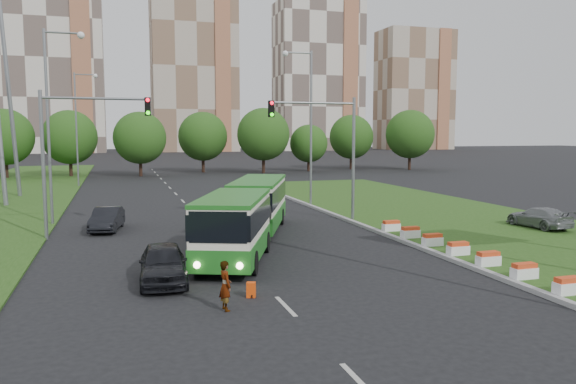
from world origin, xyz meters
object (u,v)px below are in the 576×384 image
object	(u,v)px
articulated_bus	(244,213)
pedestrian	(225,286)
traffic_mast_median	(330,139)
traffic_mast_left	(75,140)
car_left_near	(163,263)
shopping_trolley	(251,290)
car_median	(539,217)
car_left_far	(107,219)

from	to	relation	value
articulated_bus	pedestrian	distance (m)	11.14
traffic_mast_median	traffic_mast_left	bearing A→B (deg)	-176.23
articulated_bus	car_left_near	world-z (taller)	articulated_bus
articulated_bus	shopping_trolley	distance (m)	9.80
articulated_bus	shopping_trolley	xyz separation A→B (m)	(-1.86, -9.53, -1.35)
car_median	pedestrian	world-z (taller)	pedestrian
traffic_mast_left	car_median	bearing A→B (deg)	-11.52
car_left_far	pedestrian	bearing A→B (deg)	-66.93
car_left_far	car_median	xyz separation A→B (m)	(24.53, -7.29, 0.08)
traffic_mast_left	car_left_far	bearing A→B (deg)	53.31
car_left_far	car_median	world-z (taller)	car_median
car_left_far	shopping_trolley	world-z (taller)	car_left_far
articulated_bus	pedestrian	bearing A→B (deg)	-84.15
car_left_near	pedestrian	distance (m)	4.43
car_left_far	traffic_mast_median	bearing A→B (deg)	5.86
traffic_mast_left	car_median	size ratio (longest dim) A/B	1.91
car_left_far	shopping_trolley	xyz separation A→B (m)	(5.03, -15.64, -0.42)
traffic_mast_left	pedestrian	size ratio (longest dim) A/B	4.87
traffic_mast_left	car_left_near	size ratio (longest dim) A/B	1.82
traffic_mast_median	car_left_far	world-z (taller)	traffic_mast_median
car_median	pedestrian	distance (m)	22.72
traffic_mast_median	car_left_far	size ratio (longest dim) A/B	1.94
traffic_mast_left	car_left_far	xyz separation A→B (m)	(1.48, 1.99, -4.67)
car_left_far	pedestrian	size ratio (longest dim) A/B	2.51
traffic_mast_left	articulated_bus	distance (m)	10.05
car_median	shopping_trolley	xyz separation A→B (m)	(-19.49, -8.35, -0.49)
articulated_bus	car_left_far	size ratio (longest dim) A/B	3.89
car_left_far	car_median	size ratio (longest dim) A/B	0.98
shopping_trolley	traffic_mast_median	bearing A→B (deg)	79.48
articulated_bus	shopping_trolley	bearing A→B (deg)	-79.60
traffic_mast_left	articulated_bus	xyz separation A→B (m)	(8.37, -4.12, -3.73)
traffic_mast_left	car_median	distance (m)	26.94
car_left_near	car_left_far	size ratio (longest dim) A/B	1.07
traffic_mast_median	articulated_bus	world-z (taller)	traffic_mast_median
shopping_trolley	articulated_bus	bearing A→B (deg)	98.98
car_left_near	car_median	distance (m)	22.93
articulated_bus	traffic_mast_median	bearing A→B (deg)	58.50
car_left_far	car_median	distance (m)	25.59
traffic_mast_left	car_left_near	distance (m)	12.25
traffic_mast_median	car_left_near	distance (m)	17.01
traffic_mast_left	articulated_bus	world-z (taller)	traffic_mast_left
articulated_bus	car_median	xyz separation A→B (m)	(17.64, -1.18, -0.86)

